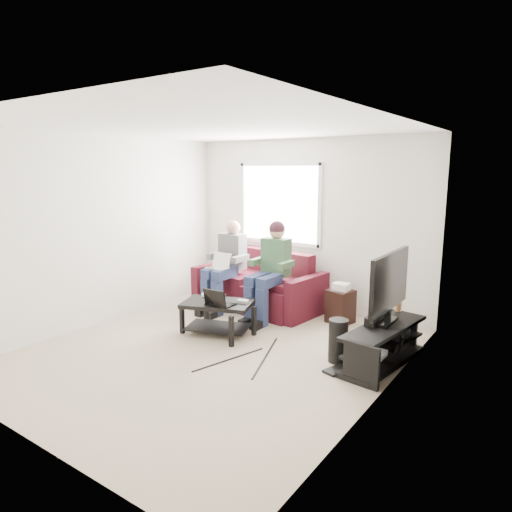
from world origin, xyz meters
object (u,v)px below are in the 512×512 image
Objects in this scene: sofa at (260,288)px; tv at (389,284)px; coffee_table at (218,310)px; tv_stand at (383,347)px; subwoofer at (338,341)px; end_table at (340,305)px.

sofa is 1.79× the size of tv.
coffee_table is 0.74× the size of tv_stand.
sofa is at bearing 159.93° from tv.
coffee_table is 2.22m from tv.
subwoofer reaches higher than tv_stand.
tv is at bearing 37.26° from subwoofer.
coffee_table is 2.13m from tv_stand.
tv is at bearing 91.47° from tv_stand.
tv_stand is at bearing -46.08° from end_table.
coffee_table is 2.06× the size of subwoofer.
tv is at bearing -43.18° from end_table.
coffee_table is 1.67m from subwoofer.
coffee_table is at bearing -176.45° from subwoofer.
subwoofer is at bearing -66.62° from end_table.
tv reaches higher than coffee_table.
sofa is at bearing 98.75° from coffee_table.
sofa reaches higher than end_table.
end_table is (1.13, 1.35, -0.07)m from coffee_table.
tv_stand is at bearing -22.22° from sofa.
coffee_table is at bearing -168.30° from tv.
tv is 1.48m from end_table.
tv reaches higher than end_table.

